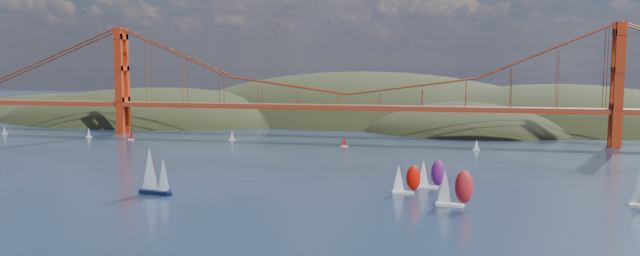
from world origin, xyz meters
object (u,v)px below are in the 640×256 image
object	(u,v)px
racer_0	(406,179)
racer_rwb	(430,173)
sloop_navy	(154,171)
racer_1	(454,187)

from	to	relation	value
racer_0	racer_rwb	world-z (taller)	racer_rwb
sloop_navy	racer_1	size ratio (longest dim) A/B	1.36
sloop_navy	racer_1	distance (m)	83.50
sloop_navy	racer_0	xyz separation A→B (m)	(70.01, 15.50, -2.16)
racer_1	racer_rwb	world-z (taller)	racer_1
racer_1	racer_rwb	size ratio (longest dim) A/B	1.16
sloop_navy	racer_1	bearing A→B (deg)	9.96
racer_0	racer_rwb	size ratio (longest dim) A/B	0.98
racer_1	racer_rwb	bearing A→B (deg)	115.26
racer_0	racer_1	distance (m)	19.06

